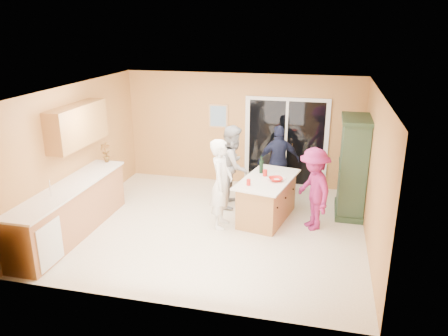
% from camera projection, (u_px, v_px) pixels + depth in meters
% --- Properties ---
extents(floor, '(5.50, 5.50, 0.00)m').
position_uv_depth(floor, '(215.00, 226.00, 8.30)').
color(floor, white).
rests_on(floor, ground).
extents(ceiling, '(5.50, 5.00, 0.10)m').
position_uv_depth(ceiling, '(214.00, 89.00, 7.47)').
color(ceiling, silver).
rests_on(ceiling, wall_back).
extents(wall_back, '(5.50, 0.10, 2.60)m').
position_uv_depth(wall_back, '(241.00, 130.00, 10.19)').
color(wall_back, tan).
rests_on(wall_back, ground).
extents(wall_front, '(5.50, 0.10, 2.60)m').
position_uv_depth(wall_front, '(166.00, 219.00, 5.58)').
color(wall_front, tan).
rests_on(wall_front, ground).
extents(wall_left, '(0.10, 5.00, 2.60)m').
position_uv_depth(wall_left, '(78.00, 151.00, 8.49)').
color(wall_left, tan).
rests_on(wall_left, ground).
extents(wall_right, '(0.10, 5.00, 2.60)m').
position_uv_depth(wall_right, '(374.00, 173.00, 7.29)').
color(wall_right, tan).
rests_on(wall_right, ground).
extents(left_cabinet_run, '(0.65, 3.05, 1.24)m').
position_uv_depth(left_cabinet_run, '(66.00, 214.00, 7.72)').
color(left_cabinet_run, '#A66840').
rests_on(left_cabinet_run, floor).
extents(upper_cabinets, '(0.35, 1.60, 0.75)m').
position_uv_depth(upper_cabinets, '(77.00, 125.00, 8.08)').
color(upper_cabinets, '#A66840').
rests_on(upper_cabinets, wall_left).
extents(sliding_door, '(1.90, 0.07, 2.10)m').
position_uv_depth(sliding_door, '(286.00, 143.00, 10.01)').
color(sliding_door, silver).
rests_on(sliding_door, floor).
extents(framed_picture, '(0.46, 0.04, 0.56)m').
position_uv_depth(framed_picture, '(218.00, 116.00, 10.20)').
color(framed_picture, tan).
rests_on(framed_picture, wall_back).
extents(kitchen_island, '(1.18, 1.74, 0.84)m').
position_uv_depth(kitchen_island, '(267.00, 200.00, 8.51)').
color(kitchen_island, '#A66840').
rests_on(kitchen_island, floor).
extents(green_hutch, '(0.57, 1.08, 1.98)m').
position_uv_depth(green_hutch, '(353.00, 168.00, 8.58)').
color(green_hutch, '#233926').
rests_on(green_hutch, floor).
extents(woman_white, '(0.42, 0.63, 1.71)m').
position_uv_depth(woman_white, '(221.00, 184.00, 8.05)').
color(woman_white, white).
rests_on(woman_white, floor).
extents(woman_grey, '(0.66, 0.84, 1.71)m').
position_uv_depth(woman_grey, '(233.00, 166.00, 9.05)').
color(woman_grey, '#A7A6A9').
rests_on(woman_grey, floor).
extents(woman_navy, '(1.01, 0.69, 1.59)m').
position_uv_depth(woman_navy, '(279.00, 161.00, 9.56)').
color(woman_navy, '#1C213D').
rests_on(woman_navy, floor).
extents(woman_magenta, '(0.98, 1.16, 1.56)m').
position_uv_depth(woman_magenta, '(314.00, 189.00, 8.01)').
color(woman_magenta, '#942054').
rests_on(woman_magenta, floor).
extents(serving_bowl, '(0.35, 0.35, 0.06)m').
position_uv_depth(serving_bowl, '(276.00, 179.00, 8.23)').
color(serving_bowl, red).
rests_on(serving_bowl, kitchen_island).
extents(tulip_vase, '(0.22, 0.15, 0.41)m').
position_uv_depth(tulip_vase, '(106.00, 152.00, 8.96)').
color(tulip_vase, '#A61410').
rests_on(tulip_vase, left_cabinet_run).
extents(tumbler_near, '(0.10, 0.10, 0.13)m').
position_uv_depth(tumbler_near, '(265.00, 173.00, 8.48)').
color(tumbler_near, red).
rests_on(tumbler_near, kitchen_island).
extents(tumbler_far, '(0.10, 0.10, 0.11)m').
position_uv_depth(tumbler_far, '(249.00, 182.00, 8.01)').
color(tumbler_far, red).
rests_on(tumbler_far, kitchen_island).
extents(wine_bottle, '(0.08, 0.08, 0.35)m').
position_uv_depth(wine_bottle, '(261.00, 166.00, 8.63)').
color(wine_bottle, black).
rests_on(wine_bottle, kitchen_island).
extents(white_plate, '(0.33, 0.33, 0.02)m').
position_uv_depth(white_plate, '(280.00, 178.00, 8.35)').
color(white_plate, white).
rests_on(white_plate, kitchen_island).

